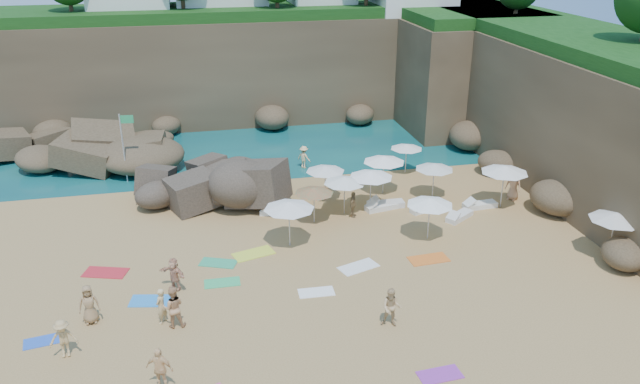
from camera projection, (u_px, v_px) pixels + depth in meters
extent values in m
plane|color=tan|center=(292.00, 258.00, 29.59)|extent=(120.00, 120.00, 0.00)
plane|color=#0C4751|center=(236.00, 100.00, 56.54)|extent=(120.00, 120.00, 0.00)
cube|color=brown|center=(263.00, 66.00, 50.87)|extent=(44.00, 8.00, 8.00)
cube|color=brown|center=(569.00, 109.00, 38.88)|extent=(8.00, 30.00, 8.00)
cube|color=brown|center=(460.00, 70.00, 49.28)|extent=(10.00, 12.00, 8.00)
cylinder|color=white|center=(17.00, 76.00, 51.88)|extent=(0.10, 0.10, 6.00)
cylinder|color=white|center=(36.00, 75.00, 52.17)|extent=(0.10, 0.10, 6.00)
cylinder|color=white|center=(55.00, 75.00, 52.46)|extent=(0.10, 0.10, 6.00)
cylinder|color=silver|center=(123.00, 148.00, 37.67)|extent=(0.09, 0.09, 4.30)
cube|color=#249257|center=(127.00, 119.00, 37.04)|extent=(0.75, 0.12, 0.48)
cylinder|color=silver|center=(370.00, 191.00, 34.32)|extent=(0.06, 0.06, 2.16)
cone|color=white|center=(371.00, 174.00, 33.91)|extent=(2.43, 2.43, 0.37)
cylinder|color=silver|center=(406.00, 159.00, 39.52)|extent=(0.05, 0.05, 1.81)
cone|color=silver|center=(407.00, 146.00, 39.18)|extent=(2.03, 2.03, 0.31)
cylinder|color=silver|center=(344.00, 196.00, 33.83)|extent=(0.06, 0.06, 2.03)
cone|color=silver|center=(345.00, 180.00, 33.45)|extent=(2.28, 2.28, 0.35)
cylinder|color=silver|center=(383.00, 176.00, 36.45)|extent=(0.06, 0.06, 2.17)
cone|color=white|center=(384.00, 159.00, 36.04)|extent=(2.44, 2.44, 0.37)
cylinder|color=silver|center=(502.00, 187.00, 34.62)|extent=(0.07, 0.07, 2.31)
cone|color=white|center=(505.00, 169.00, 34.19)|extent=(2.59, 2.59, 0.39)
cylinder|color=silver|center=(325.00, 184.00, 35.53)|extent=(0.06, 0.06, 1.98)
cone|color=silver|center=(325.00, 168.00, 35.16)|extent=(2.22, 2.22, 0.34)
cylinder|color=silver|center=(314.00, 206.00, 32.89)|extent=(0.05, 0.05, 1.87)
cone|color=red|center=(314.00, 190.00, 32.54)|extent=(2.10, 2.10, 0.32)
cylinder|color=silver|center=(433.00, 182.00, 35.86)|extent=(0.06, 0.06, 1.97)
cone|color=silver|center=(434.00, 166.00, 35.49)|extent=(2.21, 2.21, 0.34)
cylinder|color=silver|center=(429.00, 220.00, 31.09)|extent=(0.06, 0.06, 2.08)
cone|color=white|center=(430.00, 202.00, 30.70)|extent=(2.34, 2.34, 0.36)
cylinder|color=silver|center=(289.00, 225.00, 30.39)|extent=(0.07, 0.07, 2.22)
cone|color=white|center=(289.00, 205.00, 29.97)|extent=(2.49, 2.49, 0.38)
cylinder|color=silver|center=(612.00, 236.00, 29.39)|extent=(0.06, 0.06, 2.15)
cone|color=silver|center=(616.00, 216.00, 28.99)|extent=(2.41, 2.41, 0.37)
cube|color=silver|center=(424.00, 209.00, 34.44)|extent=(1.71, 1.05, 0.25)
cube|color=silver|center=(386.00, 204.00, 34.94)|extent=(2.07, 0.73, 0.32)
cube|color=silver|center=(459.00, 216.00, 33.54)|extent=(1.87, 1.53, 0.29)
cube|color=white|center=(278.00, 211.00, 34.12)|extent=(2.01, 1.02, 0.30)
cube|color=silver|center=(381.00, 207.00, 34.64)|extent=(1.94, 0.98, 0.29)
cube|color=white|center=(480.00, 205.00, 34.86)|extent=(1.96, 0.79, 0.30)
cube|color=blue|center=(44.00, 341.00, 23.70)|extent=(1.54, 0.95, 0.03)
cube|color=#2D9F6A|center=(218.00, 263.00, 29.16)|extent=(1.89, 1.42, 0.03)
cube|color=white|center=(358.00, 267.00, 28.82)|extent=(2.04, 1.47, 0.03)
cube|color=purple|center=(440.00, 375.00, 21.90)|extent=(1.60, 0.88, 0.03)
cube|color=red|center=(106.00, 273.00, 28.35)|extent=(2.15, 1.52, 0.03)
cube|color=#2987DF|center=(153.00, 301.00, 26.22)|extent=(2.02, 1.28, 0.03)
cube|color=orange|center=(429.00, 259.00, 29.50)|extent=(1.94, 1.06, 0.03)
cube|color=#33B469|center=(222.00, 283.00, 27.56)|extent=(1.59, 0.81, 0.03)
cube|color=#D6E53C|center=(254.00, 254.00, 29.99)|extent=(2.14, 1.49, 0.03)
cube|color=white|center=(316.00, 292.00, 26.84)|extent=(1.57, 0.83, 0.03)
imported|color=tan|center=(173.00, 307.00, 24.25)|extent=(0.87, 0.69, 1.77)
imported|color=#F4CC8B|center=(304.00, 157.00, 40.33)|extent=(0.96, 0.97, 1.50)
imported|color=olive|center=(353.00, 205.00, 33.56)|extent=(0.69, 0.91, 1.44)
imported|color=tan|center=(514.00, 185.00, 35.63)|extent=(0.93, 0.99, 1.81)
imported|color=#B37A59|center=(238.00, 189.00, 35.04)|extent=(1.76, 1.11, 1.83)
imported|color=#DCBA7D|center=(161.00, 306.00, 24.53)|extent=(0.60, 0.67, 1.53)
imported|color=tan|center=(66.00, 352.00, 22.77)|extent=(1.10, 1.60, 0.41)
imported|color=#F7C88C|center=(161.00, 384.00, 21.18)|extent=(1.53, 1.88, 0.40)
imported|color=#9E794F|center=(91.00, 318.00, 24.73)|extent=(0.94, 1.70, 0.44)
imported|color=tan|center=(175.00, 285.00, 27.03)|extent=(1.99, 2.00, 0.39)
imported|color=tan|center=(391.00, 319.00, 24.50)|extent=(1.36, 1.79, 0.61)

